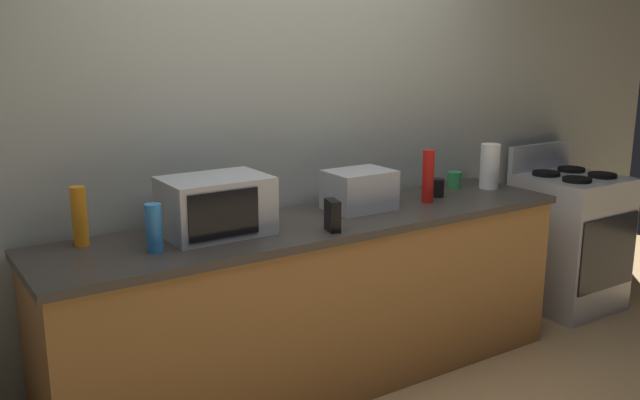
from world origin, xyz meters
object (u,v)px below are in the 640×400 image
stove_range (568,240)px  microwave (216,206)px  bottle_hot_sauce (428,176)px  mug_green (454,180)px  toaster_oven (359,190)px  bottle_spray_cleaner (154,228)px  cordless_phone (332,215)px  mug_black (437,188)px  bottle_dish_soap (79,216)px  paper_towel_roll (490,166)px

stove_range → microwave: bearing=178.9°
bottle_hot_sauce → mug_green: bottle_hot_sauce is taller
toaster_oven → bottle_spray_cleaner: bottle_spray_cleaner is taller
toaster_oven → cordless_phone: 0.44m
mug_black → mug_green: mug_black is taller
stove_range → mug_black: size_ratio=10.38×
bottle_dish_soap → mug_green: 2.21m
bottle_hot_sauce → bottle_dish_soap: bearing=173.0°
cordless_phone → bottle_spray_cleaner: 0.83m
stove_range → microwave: size_ratio=2.25×
toaster_oven → stove_range: bearing=-2.0°
paper_towel_roll → mug_green: (-0.17, 0.12, -0.09)m
toaster_oven → mug_black: size_ratio=3.27×
stove_range → bottle_dish_soap: 3.18m
toaster_oven → mug_green: size_ratio=3.44×
toaster_oven → mug_black: bearing=-0.7°
bottle_spray_cleaner → bottle_dish_soap: (-0.24, 0.27, 0.03)m
toaster_oven → bottle_spray_cleaner: 1.18m
mug_black → cordless_phone: bearing=-163.9°
mug_green → bottle_spray_cleaner: bearing=-173.2°
stove_range → mug_black: (-1.16, 0.05, 0.49)m
stove_range → bottle_spray_cleaner: bearing=-178.8°
bottle_hot_sauce → mug_black: bottle_hot_sauce is taller
paper_towel_roll → mug_green: 0.23m
microwave → paper_towel_roll: same height
toaster_oven → mug_green: (0.80, 0.11, -0.06)m
paper_towel_roll → cordless_phone: paper_towel_roll is taller
microwave → mug_green: microwave is taller
cordless_phone → bottle_hot_sauce: 0.79m
paper_towel_roll → mug_black: 0.42m
cordless_phone → mug_black: size_ratio=1.44×
toaster_oven → cordless_phone: size_ratio=2.27×
stove_range → microwave: (-2.55, 0.05, 0.57)m
microwave → bottle_dish_soap: (-0.58, 0.16, -0.00)m
bottle_hot_sauce → mug_green: bearing=26.2°
toaster_oven → bottle_hot_sauce: bottle_hot_sauce is taller
toaster_oven → bottle_dish_soap: (-1.41, 0.15, 0.03)m
toaster_oven → mug_black: 0.55m
mug_green → bottle_dish_soap: bearing=179.1°
stove_range → mug_black: 1.26m
microwave → bottle_spray_cleaner: microwave is taller
paper_towel_roll → bottle_hot_sauce: size_ratio=0.92×
toaster_oven → cordless_phone: toaster_oven is taller
mug_black → mug_green: 0.27m
stove_range → bottle_hot_sauce: size_ratio=3.67×
toaster_oven → paper_towel_roll: bearing=-0.6°
bottle_dish_soap → cordless_phone: bearing=-21.4°
bottle_hot_sauce → mug_black: bearing=27.2°
bottle_spray_cleaner → mug_green: bottle_spray_cleaner is taller
toaster_oven → mug_green: toaster_oven is taller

